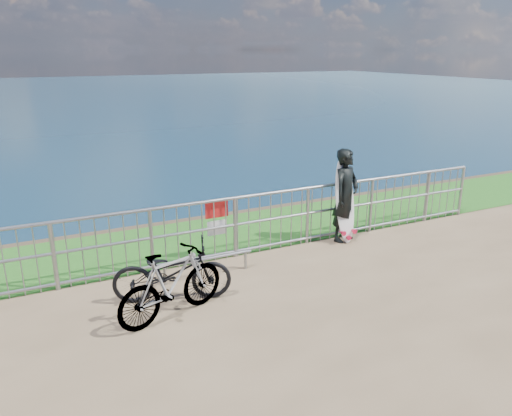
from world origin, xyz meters
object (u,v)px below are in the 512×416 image
bicycle_near (172,272)px  surfer (346,195)px  bicycle_far (172,284)px  surfboard (345,204)px

bicycle_near → surfer: bearing=-58.3°
surfer → bicycle_near: size_ratio=1.04×
bicycle_near → bicycle_far: (-0.15, -0.48, 0.05)m
surfer → bicycle_far: (-3.88, -1.43, -0.40)m
surfboard → bicycle_near: size_ratio=0.95×
surfer → surfboard: size_ratio=1.09×
surfer → surfboard: surfer is taller
surfboard → bicycle_near: bearing=-166.4°
bicycle_near → bicycle_far: 0.51m
surfer → surfboard: (-0.04, -0.06, -0.14)m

